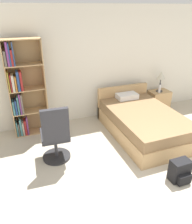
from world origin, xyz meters
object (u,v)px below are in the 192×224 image
at_px(bookshelf, 22,91).
at_px(nightstand, 158,100).
at_px(office_chair, 55,136).
at_px(bed, 142,121).
at_px(water_bottle, 160,88).
at_px(backpack_black, 180,171).
at_px(table_lamp, 161,76).

bearing_deg(bookshelf, nightstand, 0.31).
xyz_separation_m(bookshelf, office_chair, (0.40, -1.21, -0.47)).
distance_m(bed, water_bottle, 1.33).
bearing_deg(water_bottle, bed, -140.36).
relative_size(bookshelf, backpack_black, 5.50).
relative_size(bed, nightstand, 3.92).
bearing_deg(nightstand, backpack_black, -117.94).
height_order(bed, nightstand, bed).
height_order(nightstand, water_bottle, water_bottle).
bearing_deg(office_chair, bed, 9.37).
bearing_deg(bed, water_bottle, 39.64).
bearing_deg(office_chair, nightstand, 22.20).
bearing_deg(office_chair, table_lamp, 22.18).
bearing_deg(office_chair, water_bottle, 21.20).
bearing_deg(bed, nightstand, 40.31).
height_order(office_chair, water_bottle, office_chair).
xyz_separation_m(nightstand, backpack_black, (-1.28, -2.41, -0.09)).
xyz_separation_m(bed, office_chair, (-1.94, -0.32, 0.24)).
relative_size(office_chair, nightstand, 2.09).
bearing_deg(table_lamp, water_bottle, -126.06).
xyz_separation_m(office_chair, nightstand, (3.02, 1.23, -0.25)).
relative_size(bookshelf, nightstand, 3.77).
bearing_deg(bookshelf, bed, -20.85).
xyz_separation_m(bookshelf, nightstand, (3.41, 0.02, -0.72)).
relative_size(bookshelf, bed, 0.96).
height_order(bed, backpack_black, bed).
xyz_separation_m(nightstand, water_bottle, (-0.09, -0.10, 0.38)).
distance_m(table_lamp, water_bottle, 0.31).
bearing_deg(table_lamp, bookshelf, -179.91).
height_order(bookshelf, office_chair, bookshelf).
xyz_separation_m(bookshelf, backpack_black, (2.14, -2.39, -0.81)).
bearing_deg(table_lamp, backpack_black, -117.51).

